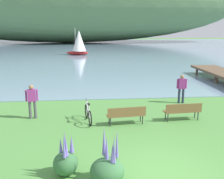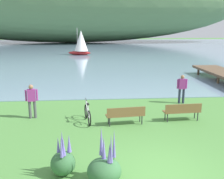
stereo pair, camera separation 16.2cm
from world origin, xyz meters
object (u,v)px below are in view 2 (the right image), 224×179
(bicycle_leaning_near_bench, at_px, (88,114))
(person_at_shoreline, at_px, (182,87))
(sailboat_mid_bay, at_px, (81,42))
(person_on_the_grass, at_px, (32,99))
(park_bench_further_along, at_px, (182,110))
(park_bench_near_camera, at_px, (126,114))

(bicycle_leaning_near_bench, bearing_deg, person_at_shoreline, 26.59)
(sailboat_mid_bay, bearing_deg, person_on_the_grass, -92.57)
(park_bench_further_along, xyz_separation_m, person_on_the_grass, (-7.29, 0.97, 0.46))
(park_bench_near_camera, distance_m, person_at_shoreline, 5.02)
(bicycle_leaning_near_bench, bearing_deg, park_bench_near_camera, -16.60)
(person_at_shoreline, bearing_deg, person_on_the_grass, -166.38)
(park_bench_near_camera, relative_size, person_on_the_grass, 1.08)
(park_bench_near_camera, height_order, park_bench_further_along, same)
(park_bench_further_along, height_order, sailboat_mid_bay, sailboat_mid_bay)
(person_on_the_grass, xyz_separation_m, sailboat_mid_bay, (1.36, 30.20, 1.06))
(person_on_the_grass, distance_m, sailboat_mid_bay, 30.25)
(person_on_the_grass, height_order, sailboat_mid_bay, sailboat_mid_bay)
(park_bench_further_along, bearing_deg, park_bench_near_camera, -173.41)
(bicycle_leaning_near_bench, relative_size, person_at_shoreline, 1.03)
(bicycle_leaning_near_bench, height_order, sailboat_mid_bay, sailboat_mid_bay)
(park_bench_near_camera, xyz_separation_m, person_on_the_grass, (-4.50, 1.29, 0.46))
(park_bench_near_camera, height_order, bicycle_leaning_near_bench, bicycle_leaning_near_bench)
(park_bench_further_along, xyz_separation_m, bicycle_leaning_near_bench, (-4.56, 0.20, -0.12))
(park_bench_near_camera, bearing_deg, park_bench_further_along, 6.59)
(bicycle_leaning_near_bench, relative_size, sailboat_mid_bay, 0.41)
(sailboat_mid_bay, bearing_deg, park_bench_further_along, -79.21)
(park_bench_near_camera, bearing_deg, bicycle_leaning_near_bench, 163.40)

